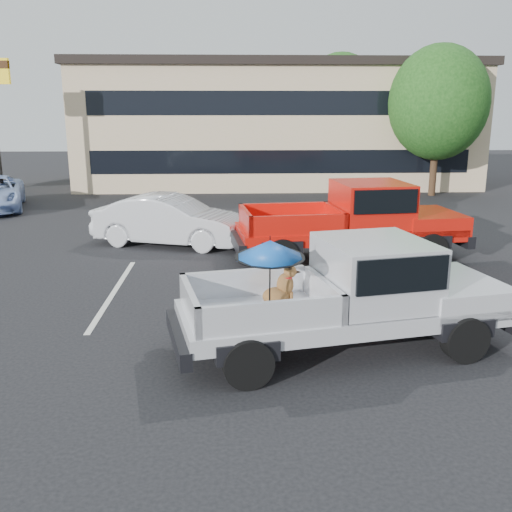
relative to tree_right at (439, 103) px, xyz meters
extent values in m
plane|color=black|center=(-9.00, -16.00, -4.21)|extent=(90.00, 90.00, 0.00)
cube|color=silver|center=(-12.00, -14.00, -4.21)|extent=(0.12, 5.00, 0.01)
cube|color=silver|center=(-6.00, -14.00, -4.21)|extent=(0.12, 5.00, 0.01)
cube|color=#CAB486|center=(-7.00, 5.00, -1.21)|extent=(20.00, 8.00, 6.00)
cube|color=black|center=(-7.00, 5.00, 1.89)|extent=(20.40, 8.40, 0.40)
cube|color=black|center=(-7.00, 1.02, -2.71)|extent=(18.00, 0.08, 1.10)
cube|color=black|center=(-7.00, 1.02, -0.01)|extent=(18.00, 0.08, 1.10)
cylinder|color=#332114|center=(0.00, 0.00, -2.84)|extent=(0.32, 0.32, 2.73)
ellipsoid|color=#164112|center=(0.00, 0.00, 0.01)|extent=(4.46, 4.46, 5.13)
cylinder|color=#332114|center=(-3.00, 8.00, -2.78)|extent=(0.32, 0.32, 2.86)
ellipsoid|color=#164112|center=(-3.00, 8.00, 0.21)|extent=(4.68, 4.68, 5.38)
cylinder|color=black|center=(-9.13, -18.60, -3.83)|extent=(0.80, 0.43, 0.76)
cylinder|color=black|center=(-9.51, -16.80, -3.83)|extent=(0.80, 0.43, 0.76)
cylinder|color=black|center=(-5.61, -17.85, -3.83)|extent=(0.80, 0.43, 0.76)
cylinder|color=black|center=(-5.99, -16.05, -3.83)|extent=(0.80, 0.43, 0.76)
cube|color=silver|center=(-7.51, -17.31, -3.54)|extent=(5.67, 2.99, 0.28)
cube|color=silver|center=(-5.56, -16.90, -3.33)|extent=(1.87, 2.19, 0.46)
cube|color=black|center=(-4.82, -16.74, -3.71)|extent=(0.60, 1.96, 0.30)
cube|color=black|center=(-10.20, -17.88, -3.71)|extent=(0.58, 1.95, 0.28)
cube|color=silver|center=(-6.97, -17.20, -2.86)|extent=(2.00, 2.14, 1.05)
cube|color=black|center=(-6.97, -17.20, -2.66)|extent=(1.87, 2.21, 0.55)
cube|color=black|center=(-8.93, -17.61, -3.48)|extent=(2.63, 2.28, 0.10)
cube|color=silver|center=(-9.11, -16.76, -3.18)|extent=(2.27, 0.57, 0.50)
cube|color=silver|center=(-8.75, -18.46, -3.18)|extent=(2.27, 0.57, 0.50)
cube|color=silver|center=(-10.01, -17.84, -3.18)|extent=(0.48, 1.82, 0.50)
cube|color=silver|center=(-7.85, -17.39, -3.18)|extent=(0.48, 1.82, 0.50)
ellipsoid|color=brown|center=(-8.62, -17.19, -3.28)|extent=(0.52, 0.46, 0.30)
cylinder|color=brown|center=(-8.37, -17.22, -3.32)|extent=(0.07, 0.07, 0.23)
cylinder|color=brown|center=(-8.40, -17.07, -3.32)|extent=(0.07, 0.07, 0.23)
ellipsoid|color=brown|center=(-8.46, -17.16, -3.09)|extent=(0.33, 0.31, 0.41)
cylinder|color=red|center=(-8.45, -17.16, -2.96)|extent=(0.20, 0.20, 0.04)
sphere|color=brown|center=(-8.38, -17.14, -2.86)|extent=(0.22, 0.22, 0.22)
cone|color=black|center=(-8.26, -17.12, -2.88)|extent=(0.17, 0.13, 0.10)
cone|color=black|center=(-8.39, -17.20, -2.75)|extent=(0.08, 0.08, 0.11)
cone|color=black|center=(-8.41, -17.09, -2.75)|extent=(0.08, 0.08, 0.11)
cylinder|color=brown|center=(-8.79, -17.23, -3.37)|extent=(0.27, 0.05, 0.09)
cylinder|color=black|center=(-8.75, -17.61, -2.90)|extent=(0.02, 0.10, 1.05)
cone|color=blue|center=(-8.75, -17.61, -2.36)|extent=(1.10, 1.12, 0.36)
cylinder|color=black|center=(-8.75, -17.61, -2.20)|extent=(0.02, 0.02, 0.10)
cylinder|color=black|center=(-8.75, -17.61, -2.49)|extent=(1.10, 1.10, 0.09)
cylinder|color=black|center=(-8.11, -12.48, -3.79)|extent=(0.87, 0.40, 0.84)
cylinder|color=black|center=(-8.34, -10.47, -3.79)|extent=(0.87, 0.40, 0.84)
cylinder|color=black|center=(-4.18, -12.03, -3.79)|extent=(0.87, 0.40, 0.84)
cylinder|color=black|center=(-4.41, -10.02, -3.79)|extent=(0.87, 0.40, 0.84)
cube|color=red|center=(-6.21, -11.25, -3.47)|extent=(6.14, 2.77, 0.31)
cube|color=red|center=(-4.02, -11.00, -3.24)|extent=(1.88, 2.29, 0.51)
cube|color=black|center=(-3.20, -10.90, -3.66)|extent=(0.46, 2.17, 0.33)
cube|color=black|center=(-9.21, -11.59, -3.66)|extent=(0.44, 2.17, 0.31)
cube|color=red|center=(-5.60, -11.18, -2.72)|extent=(2.04, 2.22, 1.16)
cube|color=black|center=(-5.60, -11.18, -2.50)|extent=(1.88, 2.31, 0.61)
cube|color=black|center=(-7.79, -11.43, -3.40)|extent=(2.75, 2.30, 0.11)
cube|color=red|center=(-7.90, -10.48, -3.07)|extent=(2.53, 0.40, 0.55)
cube|color=red|center=(-7.68, -12.38, -3.07)|extent=(2.53, 0.40, 0.55)
cube|color=red|center=(-9.00, -11.57, -3.07)|extent=(0.34, 2.03, 0.55)
cube|color=red|center=(-6.59, -11.29, -3.07)|extent=(0.34, 2.03, 0.55)
imported|color=silver|center=(-11.20, -9.50, -3.46)|extent=(4.79, 2.88, 1.49)
camera|label=1|loc=(-9.32, -26.24, -0.22)|focal=40.00mm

